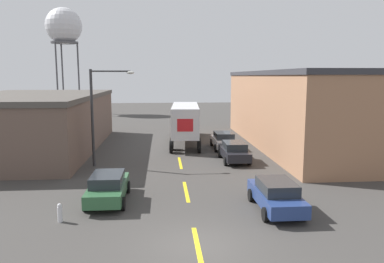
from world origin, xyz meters
TOP-DOWN VIEW (x-y plane):
  - ground_plane at (0.00, 0.00)m, footprint 160.00×160.00m
  - road_centerline at (0.00, 7.05)m, footprint 0.20×18.29m
  - warehouse_left at (-13.11, 20.65)m, footprint 11.76×21.08m
  - warehouse_right at (11.71, 20.58)m, footprint 8.97×25.03m
  - semi_truck at (0.95, 23.16)m, footprint 3.43×12.28m
  - parked_car_right_near at (4.23, 3.64)m, footprint 2.02×4.55m
  - parked_car_left_near at (-4.23, 5.62)m, footprint 2.02×4.55m
  - parked_car_right_far at (4.23, 19.56)m, footprint 2.02×4.55m
  - parked_car_right_mid at (4.23, 14.47)m, footprint 2.02×4.55m
  - water_tower at (-18.25, 54.73)m, footprint 6.21×6.21m
  - street_lamp at (-5.96, 13.80)m, footprint 3.21×0.32m
  - fire_hydrant at (-6.01, 2.93)m, footprint 0.22×0.22m

SIDE VIEW (x-z plane):
  - ground_plane at x=0.00m, z-range 0.00..0.00m
  - road_centerline at x=0.00m, z-range 0.00..0.01m
  - fire_hydrant at x=-6.01m, z-range 0.00..0.88m
  - parked_car_right_near at x=4.23m, z-range 0.03..1.56m
  - parked_car_left_near at x=-4.23m, z-range 0.03..1.56m
  - parked_car_right_far at x=4.23m, z-range 0.03..1.56m
  - parked_car_right_mid at x=4.23m, z-range 0.03..1.56m
  - semi_truck at x=0.95m, z-range 0.40..4.26m
  - warehouse_left at x=-13.11m, z-range 0.00..5.01m
  - warehouse_right at x=11.71m, z-range 0.01..7.07m
  - street_lamp at x=-5.96m, z-range 0.69..7.77m
  - water_tower at x=-18.25m, z-range 5.89..24.24m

